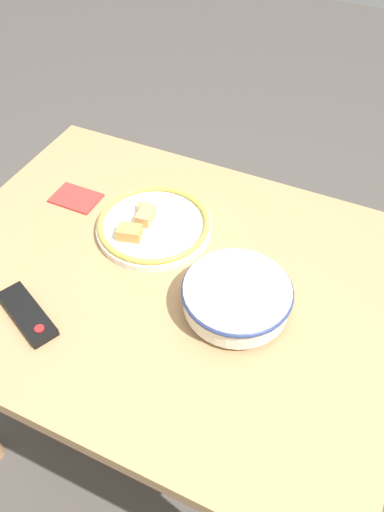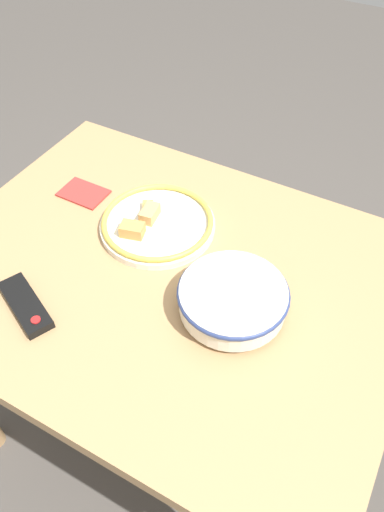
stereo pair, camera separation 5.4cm
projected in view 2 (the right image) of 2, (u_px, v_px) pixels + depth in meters
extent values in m
plane|color=#4C4742|center=(174.00, 418.00, 1.74)|extent=(8.00, 8.00, 0.00)
cube|color=tan|center=(166.00, 276.00, 1.18)|extent=(1.11, 0.86, 0.04)
cylinder|color=tan|center=(367.00, 339.00, 1.52)|extent=(0.06, 0.06, 0.74)
cylinder|color=tan|center=(107.00, 232.00, 1.84)|extent=(0.06, 0.06, 0.74)
cylinder|color=silver|center=(232.00, 309.00, 1.09)|extent=(0.10, 0.10, 0.01)
cylinder|color=silver|center=(233.00, 299.00, 1.06)|extent=(0.23, 0.23, 0.06)
cylinder|color=#C67A33|center=(233.00, 300.00, 1.06)|extent=(0.21, 0.21, 0.05)
torus|color=navy|center=(233.00, 293.00, 1.05)|extent=(0.24, 0.24, 0.01)
cylinder|color=silver|center=(158.00, 225.00, 1.26)|extent=(0.29, 0.29, 0.02)
torus|color=gold|center=(157.00, 221.00, 1.25)|extent=(0.28, 0.28, 0.01)
cube|color=tan|center=(148.00, 207.00, 1.28)|extent=(0.04, 0.05, 0.02)
cube|color=tan|center=(150.00, 213.00, 1.26)|extent=(0.04, 0.06, 0.03)
cube|color=tan|center=(132.00, 230.00, 1.22)|extent=(0.07, 0.05, 0.03)
cube|color=black|center=(25.00, 305.00, 1.09)|extent=(0.18, 0.13, 0.02)
cylinder|color=red|center=(36.00, 320.00, 1.05)|extent=(0.02, 0.02, 0.00)
cube|color=#B2332D|center=(84.00, 193.00, 1.36)|extent=(0.13, 0.09, 0.01)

